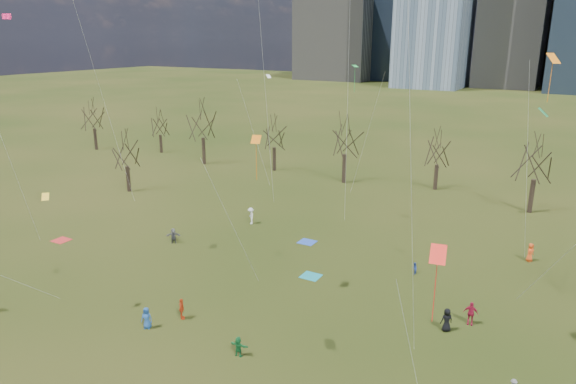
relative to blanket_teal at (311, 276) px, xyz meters
The scene contains 15 objects.
ground 11.73m from the blanket_teal, 102.65° to the right, with size 500.00×500.00×0.00m, color black.
bare_tree_row 26.62m from the blanket_teal, 95.88° to the left, with size 113.04×29.80×9.50m.
blanket_teal is the anchor object (origin of this frame).
blanket_navy 7.64m from the blanket_teal, 120.10° to the left, with size 1.60×1.50×0.03m, color #274CB7.
blanket_crimson 26.04m from the blanket_teal, 168.30° to the right, with size 1.60×1.50×0.03m, color red.
person_0 14.37m from the blanket_teal, 115.72° to the right, with size 0.78×0.51×1.59m, color #225096.
person_4 11.86m from the blanket_teal, 114.74° to the right, with size 0.93×0.39×1.59m, color red.
person_5 12.52m from the blanket_teal, 84.40° to the right, with size 1.27×0.40×1.37m, color #1A7736.
person_6 12.41m from the blanket_teal, 13.46° to the right, with size 0.83×0.54×1.70m, color black.
person_8 8.96m from the blanket_teal, 32.86° to the left, with size 0.51×0.39×1.04m, color #2945B3.
person_9 14.30m from the blanket_teal, 144.66° to the left, with size 1.17×0.68×1.82m, color silver.
person_10 13.38m from the blanket_teal, ahead, with size 1.02×0.42×1.74m, color #AD1838.
person_11 15.23m from the blanket_teal, behind, with size 1.45×0.46×1.56m, color #5D5C61.
person_12 20.30m from the blanket_teal, 38.57° to the left, with size 0.85×0.55×1.73m, color #F8521B.
kites_airborne 14.51m from the blanket_teal, 51.71° to the left, with size 48.31×44.34×37.11m.
Camera 1 is at (20.65, -24.09, 19.58)m, focal length 32.00 mm.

